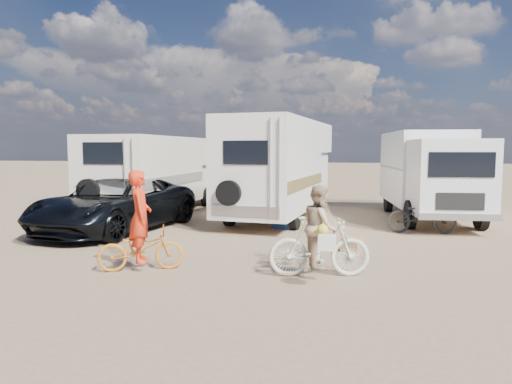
% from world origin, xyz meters
% --- Properties ---
extents(ground, '(140.00, 140.00, 0.00)m').
position_xyz_m(ground, '(0.00, 0.00, 0.00)').
color(ground, '#97795A').
rests_on(ground, ground).
extents(rv_main, '(2.95, 7.40, 3.25)m').
position_xyz_m(rv_main, '(-0.49, 6.64, 1.63)').
color(rv_main, white).
rests_on(rv_main, ground).
extents(rv_left, '(2.24, 7.60, 2.73)m').
position_xyz_m(rv_left, '(-4.98, 6.91, 1.37)').
color(rv_left, beige).
rests_on(rv_left, ground).
extents(box_truck, '(2.82, 6.39, 2.89)m').
position_xyz_m(box_truck, '(4.33, 7.16, 1.44)').
color(box_truck, silver).
rests_on(box_truck, ground).
extents(dark_suv, '(3.30, 5.78, 1.52)m').
position_xyz_m(dark_suv, '(-4.69, 3.20, 0.76)').
color(dark_suv, black).
rests_on(dark_suv, ground).
extents(bike_man, '(1.69, 1.18, 0.84)m').
position_xyz_m(bike_man, '(-2.02, -0.69, 0.42)').
color(bike_man, '#BF6B18').
rests_on(bike_man, ground).
extents(bike_woman, '(1.91, 0.91, 1.11)m').
position_xyz_m(bike_woman, '(1.34, -0.41, 0.55)').
color(bike_woman, beige).
rests_on(bike_woman, ground).
extents(rider_man, '(0.64, 0.75, 1.74)m').
position_xyz_m(rider_man, '(-2.02, -0.69, 0.87)').
color(rider_man, red).
rests_on(rider_man, ground).
extents(rider_woman, '(0.71, 0.83, 1.49)m').
position_xyz_m(rider_woman, '(1.34, -0.41, 0.75)').
color(rider_woman, tan).
rests_on(rider_woman, ground).
extents(bike_parked, '(1.88, 0.73, 0.97)m').
position_xyz_m(bike_parked, '(3.76, 4.55, 0.49)').
color(bike_parked, '#262926').
rests_on(bike_parked, ground).
extents(cooler, '(0.73, 0.64, 0.49)m').
position_xyz_m(cooler, '(-0.06, 4.52, 0.24)').
color(cooler, navy).
rests_on(cooler, ground).
extents(crate, '(0.52, 0.52, 0.32)m').
position_xyz_m(crate, '(1.91, 1.83, 0.16)').
color(crate, '#9B7754').
rests_on(crate, ground).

